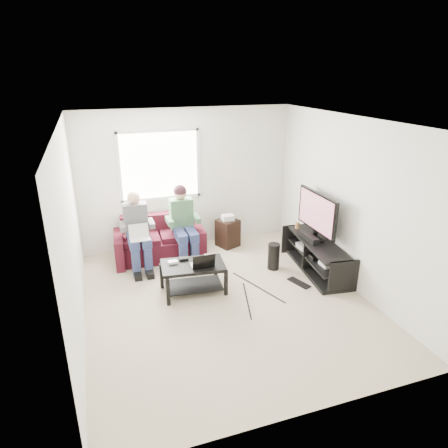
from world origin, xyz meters
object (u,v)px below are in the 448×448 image
at_px(end_table, 228,232).
at_px(tv, 317,213).
at_px(tv_stand, 316,257).
at_px(coffee_table, 193,271).
at_px(sofa, 160,242).
at_px(subwoofer, 274,256).

bearing_deg(end_table, tv, -51.12).
bearing_deg(tv, tv_stand, -88.53).
bearing_deg(coffee_table, end_table, 53.91).
relative_size(coffee_table, tv_stand, 0.60).
xyz_separation_m(tv_stand, end_table, (-1.09, 1.45, 0.04)).
distance_m(sofa, subwoofer, 2.08).
bearing_deg(coffee_table, tv_stand, 0.51).
xyz_separation_m(tv, end_table, (-1.09, 1.35, -0.71)).
bearing_deg(sofa, end_table, 2.46).
height_order(tv_stand, end_table, end_table).
bearing_deg(coffee_table, subwoofer, 11.55).
bearing_deg(end_table, coffee_table, -126.09).
bearing_deg(tv_stand, sofa, 150.14).
distance_m(sofa, coffee_table, 1.44).
distance_m(coffee_table, subwoofer, 1.53).
distance_m(tv_stand, end_table, 1.81).
height_order(tv, end_table, tv).
distance_m(sofa, end_table, 1.33).
distance_m(coffee_table, tv, 2.26).
distance_m(coffee_table, end_table, 1.82).
bearing_deg(tv, sofa, 151.93).
bearing_deg(coffee_table, tv, 3.16).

